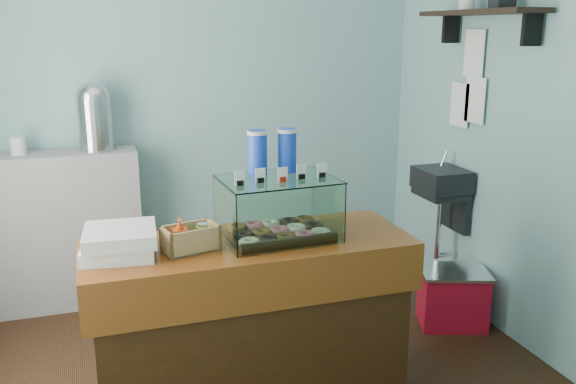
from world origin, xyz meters
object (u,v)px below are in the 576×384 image
object	(u,v)px
red_cooler	(453,297)
display_case	(277,204)
coffee_urn	(94,114)
counter	(251,324)

from	to	relation	value
red_cooler	display_case	bearing A→B (deg)	-143.45
coffee_urn	red_cooler	world-z (taller)	coffee_urn
display_case	coffee_urn	bearing A→B (deg)	114.66
display_case	coffee_urn	xyz separation A→B (m)	(-0.81, 1.53, 0.28)
counter	red_cooler	distance (m)	1.58
display_case	red_cooler	distance (m)	1.65
display_case	coffee_urn	size ratio (longest dim) A/B	1.22
counter	coffee_urn	size ratio (longest dim) A/B	3.40
counter	display_case	world-z (taller)	display_case
red_cooler	coffee_urn	bearing A→B (deg)	172.11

